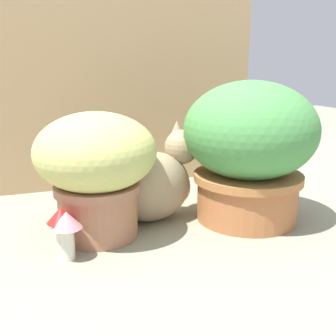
% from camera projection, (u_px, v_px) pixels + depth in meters
% --- Properties ---
extents(ground_plane, '(6.00, 6.00, 0.00)m').
position_uv_depth(ground_plane, '(147.00, 244.00, 1.13)').
color(ground_plane, gray).
extents(cardboard_backdrop, '(1.12, 0.03, 1.00)m').
position_uv_depth(cardboard_backdrop, '(119.00, 59.00, 1.58)').
color(cardboard_backdrop, tan).
rests_on(cardboard_backdrop, ground).
extents(grass_planter, '(0.34, 0.34, 0.36)m').
position_uv_depth(grass_planter, '(96.00, 167.00, 1.13)').
color(grass_planter, '#AB7152').
rests_on(grass_planter, ground).
extents(leafy_planter, '(0.41, 0.41, 0.44)m').
position_uv_depth(leafy_planter, '(249.00, 147.00, 1.26)').
color(leafy_planter, '#B26A3E').
rests_on(leafy_planter, ground).
extents(cat, '(0.39, 0.22, 0.32)m').
position_uv_depth(cat, '(156.00, 182.00, 1.28)').
color(cat, '#9B8566').
rests_on(cat, ground).
extents(mushroom_ornament_pink, '(0.08, 0.08, 0.13)m').
position_uv_depth(mushroom_ornament_pink, '(67.00, 226.00, 1.02)').
color(mushroom_ornament_pink, silver).
rests_on(mushroom_ornament_pink, ground).
extents(mushroom_ornament_red, '(0.07, 0.07, 0.13)m').
position_uv_depth(mushroom_ornament_red, '(61.00, 222.00, 1.04)').
color(mushroom_ornament_red, silver).
rests_on(mushroom_ornament_red, ground).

